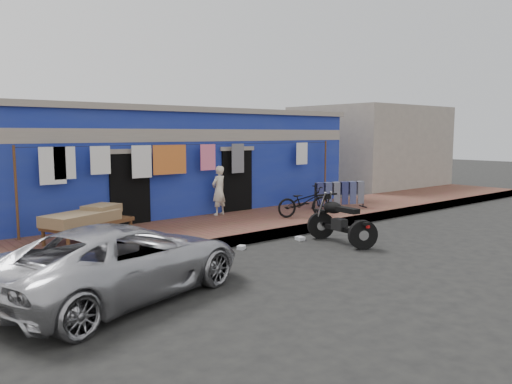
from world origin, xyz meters
The scene contains 15 objects.
ground centered at (0.00, 0.00, 0.00)m, with size 80.00×80.00×0.00m, color black.
sidewalk centered at (0.00, 3.00, 0.12)m, with size 28.00×3.00×0.25m, color brown.
curb centered at (0.00, 1.55, 0.12)m, with size 28.00×0.10×0.25m, color gray.
building centered at (0.00, 6.99, 1.69)m, with size 12.20×5.20×3.36m.
neighbor_right centered at (11.00, 7.00, 1.90)m, with size 6.00×5.00×3.80m, color #9E9384.
clothesline centered at (-1.04, 4.25, 1.81)m, with size 10.06×0.06×2.10m.
car centered at (-4.58, -0.19, 0.61)m, with size 1.98×4.35×1.23m, color #BCBCC1.
seated_person centered at (0.42, 4.20, 0.96)m, with size 0.51×0.34×1.43m, color beige.
bicycle centered at (2.12, 2.42, 0.77)m, with size 0.57×1.61×1.04m, color black.
motorcycle centered at (1.07, 0.14, 0.57)m, with size 0.79×1.82×1.15m, color black, non-canonical shape.
charpoy centered at (-3.78, 3.25, 0.60)m, with size 2.28×1.68×0.70m, color brown, non-canonical shape.
jeans_rack centered at (4.12, 2.82, 0.68)m, with size 1.81×0.98×0.86m, color black, non-canonical shape.
litter_a centered at (-1.10, 1.20, 0.04)m, with size 0.19×0.15×0.09m, color silver.
litter_b centered at (1.47, 1.20, 0.04)m, with size 0.17×0.13×0.08m, color silver.
litter_c centered at (0.61, 1.05, 0.04)m, with size 0.21×0.17×0.08m, color silver.
Camera 1 is at (-7.90, -7.50, 2.60)m, focal length 35.00 mm.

